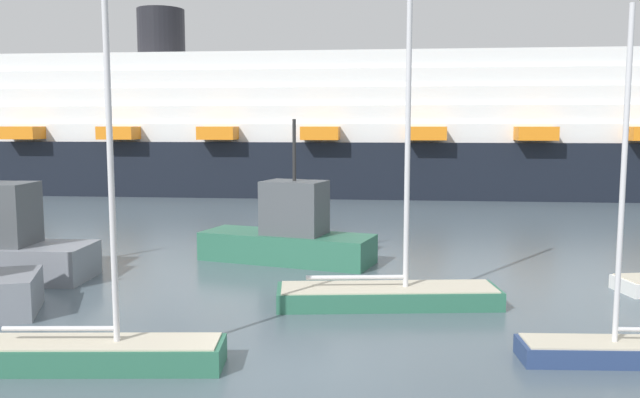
# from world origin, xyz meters

# --- Properties ---
(ground_plane) EXTENTS (600.00, 600.00, 0.00)m
(ground_plane) POSITION_xyz_m (0.00, 0.00, 0.00)
(ground_plane) COLOR #4C5B66
(sailboat_1) EXTENTS (5.54, 1.38, 8.68)m
(sailboat_1) POSITION_xyz_m (8.16, 1.09, 0.43)
(sailboat_1) COLOR navy
(sailboat_1) RESTS_ON ground_plane
(sailboat_2) EXTENTS (6.15, 1.76, 8.81)m
(sailboat_2) POSITION_xyz_m (-4.89, -0.07, 0.47)
(sailboat_2) COLOR #2D6B51
(sailboat_2) RESTS_ON ground_plane
(sailboat_3) EXTENTS (7.32, 2.51, 10.87)m
(sailboat_3) POSITION_xyz_m (2.37, 5.82, 0.51)
(sailboat_3) COLOR #2D6B51
(sailboat_3) RESTS_ON ground_plane
(fishing_boat_1) EXTENTS (7.81, 4.59, 6.09)m
(fishing_boat_1) POSITION_xyz_m (-1.55, 12.45, 1.18)
(fishing_boat_1) COLOR #2D6B51
(fishing_boat_1) RESTS_ON ground_plane
(cruise_ship) EXTENTS (81.75, 15.79, 15.86)m
(cruise_ship) POSITION_xyz_m (-1.38, 41.66, 5.11)
(cruise_ship) COLOR black
(cruise_ship) RESTS_ON ground_plane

